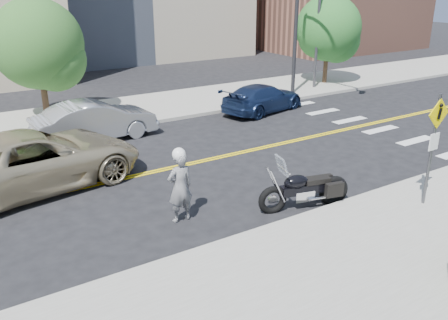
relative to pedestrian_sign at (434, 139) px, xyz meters
name	(u,v)px	position (x,y,z in m)	size (l,w,h in m)	color
ground_plane	(178,166)	(-4.20, 6.31, -1.96)	(120.00, 120.00, 0.00)	black
sidewalk_near	(344,275)	(-4.20, -1.19, -1.89)	(60.00, 5.00, 0.15)	#9E9B91
sidewalk_far	(102,114)	(-4.20, 13.81, -1.89)	(60.00, 5.00, 0.15)	#9E9B91
lamp_post	(319,13)	(7.80, 12.81, 2.19)	(0.16, 0.16, 8.00)	#4C4C51
traffic_light	(309,5)	(5.80, 11.39, 2.71)	(0.28, 4.50, 7.00)	black
pedestrian_sign	(434,139)	(0.00, 0.00, 0.00)	(0.78, 0.08, 3.00)	#4C4C51
motorcyclist	(180,185)	(-5.87, 2.89, -0.97)	(0.70, 0.48, 1.98)	#B1B2B6
motorcycle	(305,181)	(-2.69, 1.77, -1.18)	(2.57, 0.78, 1.56)	black
suv	(34,160)	(-8.51, 7.03, -1.09)	(2.90, 6.28, 1.75)	tan
parked_car_silver	(95,121)	(-5.56, 10.49, -1.19)	(1.62, 4.66, 1.54)	#9EA1A6
parked_car_blue	(263,98)	(2.44, 10.49, -1.31)	(1.82, 4.47, 1.30)	navy
tree_far_a	(38,44)	(-6.47, 14.48, 1.33)	(3.80, 3.80, 5.20)	#382619
tree_far_b	(328,28)	(9.19, 13.43, 1.29)	(3.69, 3.69, 5.10)	#382619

